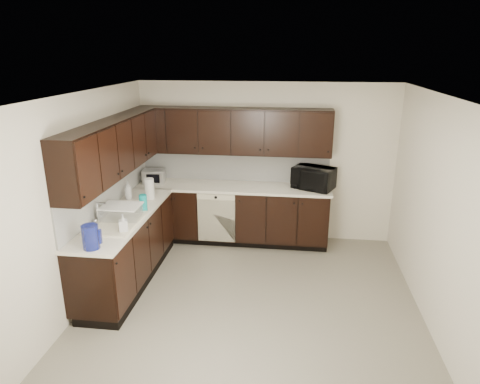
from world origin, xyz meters
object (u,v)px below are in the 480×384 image
object	(u,v)px
microwave	(313,178)
toaster_oven	(154,176)
storage_bin	(121,213)
blue_pitcher	(91,237)
sink	(116,228)

from	to	relation	value
microwave	toaster_oven	bearing A→B (deg)	-155.07
storage_bin	blue_pitcher	bearing A→B (deg)	-89.80
toaster_oven	storage_bin	world-z (taller)	toaster_oven
sink	microwave	distance (m)	2.99
toaster_oven	sink	bearing A→B (deg)	-95.79
microwave	storage_bin	bearing A→B (deg)	-122.26
microwave	toaster_oven	size ratio (longest dim) A/B	1.77
storage_bin	microwave	bearing A→B (deg)	33.27
storage_bin	sink	bearing A→B (deg)	-100.25
sink	blue_pitcher	world-z (taller)	blue_pitcher
toaster_oven	blue_pitcher	world-z (taller)	blue_pitcher
blue_pitcher	microwave	bearing A→B (deg)	28.15
sink	blue_pitcher	distance (m)	0.71
storage_bin	blue_pitcher	distance (m)	0.83
blue_pitcher	toaster_oven	bearing A→B (deg)	75.39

